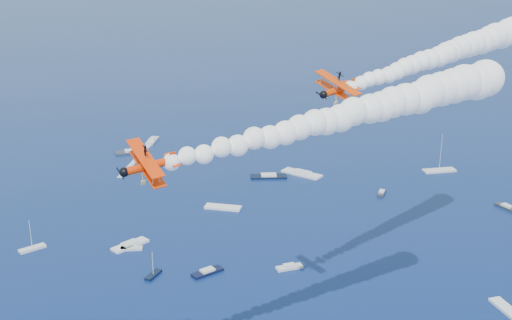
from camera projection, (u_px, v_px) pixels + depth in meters
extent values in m
cube|color=silver|center=(152.00, 141.00, 281.30)|extent=(6.06, 10.74, 0.70)
cube|color=white|center=(506.00, 309.00, 158.52)|extent=(4.39, 9.99, 0.70)
cube|color=#2B2E39|center=(382.00, 193.00, 226.55)|extent=(4.99, 6.65, 0.70)
cube|color=black|center=(153.00, 275.00, 173.77)|extent=(4.66, 5.85, 0.70)
cube|color=#2B3039|center=(506.00, 207.00, 215.06)|extent=(5.23, 8.38, 0.70)
cube|color=silver|center=(32.00, 248.00, 187.87)|extent=(7.50, 5.70, 0.70)
cube|color=black|center=(269.00, 176.00, 241.31)|extent=(13.28, 5.53, 0.70)
cube|color=black|center=(207.00, 272.00, 175.10)|extent=(8.86, 6.40, 0.70)
cube|color=silver|center=(132.00, 248.00, 187.89)|extent=(6.14, 2.39, 0.70)
cube|color=#313642|center=(132.00, 152.00, 267.34)|extent=(13.58, 5.98, 0.70)
cube|color=white|center=(302.00, 174.00, 244.09)|extent=(14.06, 13.83, 0.70)
cube|color=white|center=(223.00, 207.00, 215.15)|extent=(12.09, 7.68, 0.70)
cube|color=silver|center=(289.00, 267.00, 177.55)|extent=(7.38, 3.47, 0.70)
cube|color=white|center=(130.00, 245.00, 189.90)|extent=(10.79, 9.25, 0.70)
cube|color=silver|center=(439.00, 170.00, 247.28)|extent=(12.10, 4.31, 0.70)
cube|color=white|center=(135.00, 160.00, 258.83)|extent=(12.76, 36.99, 0.04)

